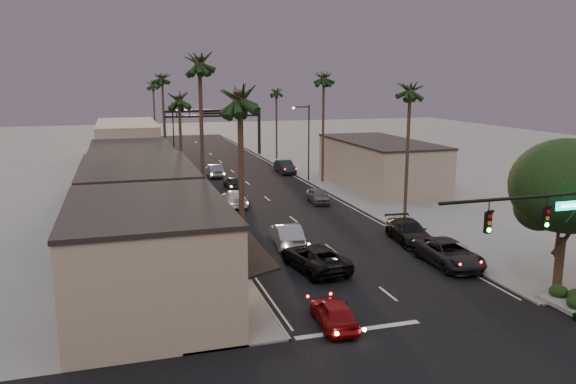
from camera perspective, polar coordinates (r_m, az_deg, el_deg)
ground at (r=60.07m, az=-2.87°, el=-0.09°), size 200.00×200.00×0.00m
road at (r=64.84m, az=-3.94°, el=0.76°), size 14.00×120.00×0.02m
cross_street at (r=25.26m, az=20.90°, el=-17.74°), size 80.00×12.00×0.02m
sidewalk_left at (r=70.31m, az=-12.80°, el=1.38°), size 5.00×92.00×0.12m
sidewalk_right at (r=74.04m, az=2.02°, el=2.16°), size 5.00×92.00×0.12m
storefront_near at (r=30.59m, az=-13.97°, el=-6.52°), size 8.00×12.00×5.50m
storefront_mid at (r=44.13m, az=-14.96°, el=-1.05°), size 8.00×14.00×5.50m
storefront_far at (r=59.90m, az=-15.53°, el=1.90°), size 8.00×16.00×5.00m
storefront_dist at (r=82.63m, az=-15.99°, el=4.75°), size 8.00×20.00×6.00m
building_right at (r=64.40m, az=9.30°, el=2.81°), size 8.00×18.00×5.00m
traffic_signal at (r=29.80m, az=25.62°, el=-3.14°), size 8.51×0.22×7.80m
corner_tree at (r=34.62m, az=26.59°, el=0.20°), size 6.20×6.20×8.80m
planter at (r=34.26m, az=26.85°, el=-10.36°), size 2.20×2.60×0.24m
arch at (r=88.51m, az=-7.65°, el=7.16°), size 15.20×0.40×7.27m
streetlight_right at (r=65.95m, az=1.90°, el=5.63°), size 2.13×0.30×9.00m
streetlight_left at (r=75.77m, az=-11.36°, el=6.17°), size 2.13×0.30×9.00m
palm_la at (r=26.72m, az=-4.92°, el=10.20°), size 3.20×3.20×13.20m
palm_lb at (r=39.55m, az=-9.00°, el=13.31°), size 3.20×3.20×15.20m
palm_lc at (r=53.44m, az=-11.02°, el=9.59°), size 3.20×3.20×12.20m
palm_ld at (r=72.35m, az=-12.70°, el=11.50°), size 3.20×3.20×14.20m
palm_ra at (r=47.01m, az=12.32°, el=10.51°), size 3.20×3.20×13.20m
palm_rb at (r=65.23m, az=3.65°, el=11.79°), size 3.20×3.20×14.20m
palm_rc at (r=84.28m, az=-1.19°, el=10.40°), size 3.20×3.20×12.20m
palm_far at (r=95.31m, az=-13.56°, el=10.80°), size 3.20×3.20×13.20m
oncoming_red at (r=28.35m, az=4.69°, el=-12.09°), size 1.99×4.25×1.41m
oncoming_pickup at (r=36.02m, az=2.74°, el=-6.66°), size 3.48×6.20×1.64m
oncoming_silver at (r=40.95m, az=-0.10°, el=-4.37°), size 2.35×5.28×1.69m
oncoming_white at (r=54.09m, az=-5.46°, el=-0.61°), size 2.43×5.33×1.51m
oncoming_dgrey at (r=62.65m, az=-5.57°, el=0.98°), size 1.87×4.07×1.35m
oncoming_grey_far at (r=70.30m, az=-7.46°, el=2.17°), size 1.81×4.86×1.59m
curbside_near at (r=38.30m, az=15.99°, el=-6.00°), size 2.84×5.93×1.63m
curbside_black at (r=42.89m, az=12.19°, el=-3.95°), size 2.89×5.78×1.61m
curbside_grey at (r=55.17m, az=3.09°, el=-0.39°), size 1.97×4.22×1.40m
curbside_far at (r=72.43m, az=-0.31°, el=2.57°), size 1.83×5.05×1.65m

